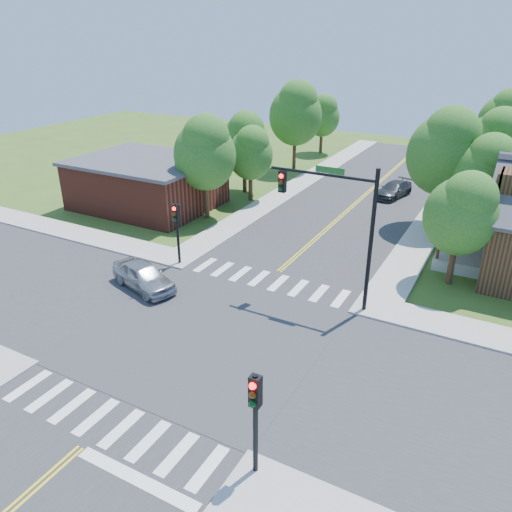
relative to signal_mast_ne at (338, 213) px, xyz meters
The scene contains 25 objects.
ground 8.37m from the signal_mast_ne, 125.00° to the right, with size 100.00×100.00×0.00m, color #39551A.
road_ns 8.36m from the signal_mast_ne, 125.00° to the right, with size 10.00×90.00×0.04m, color #2D2D30.
road_ew 8.36m from the signal_mast_ne, 125.00° to the right, with size 90.00×10.00×0.04m, color #2D2D30.
intersection_patch 8.37m from the signal_mast_ne, 125.00° to the right, with size 10.20×10.20×0.06m, color #2D2D30.
sidewalk_nw 22.73m from the signal_mast_ne, 152.60° to the left, with size 40.00×40.00×0.14m.
crosswalk_north 6.23m from the signal_mast_ne, behind, with size 8.85×2.00×0.01m.
crosswalk_south 13.32m from the signal_mast_ne, 108.36° to the right, with size 8.85×2.00×0.01m.
centerline 8.34m from the signal_mast_ne, 125.00° to the right, with size 0.30×90.00×0.01m.
stop_bar 14.12m from the signal_mast_ne, 96.11° to the right, with size 4.60×0.45×0.09m, color white.
signal_mast_ne is the anchor object (origin of this frame).
signal_pole_se 11.55m from the signal_mast_ne, 81.44° to the right, with size 0.34×0.42×3.80m.
signal_pole_nw 9.76m from the signal_mast_ne, behind, with size 0.34×0.42×3.80m.
building_nw 19.87m from the signal_mast_ne, 157.21° to the left, with size 10.40×8.40×3.73m.
tree_e_a 7.12m from the signal_mast_ne, 45.81° to the left, with size 3.75×3.56×6.38m.
tree_e_b 13.63m from the signal_mast_ne, 67.58° to the left, with size 4.13×3.92×7.02m.
tree_e_c 21.04m from the signal_mast_ne, 76.07° to the left, with size 4.47×4.25×7.60m.
tree_e_d 29.75m from the signal_mast_ne, 80.13° to the left, with size 4.77×4.53×8.10m.
tree_w_a 14.52m from the signal_mast_ne, 149.08° to the left, with size 4.45×4.23×7.57m.
tree_w_b 19.43m from the signal_mast_ne, 132.66° to the left, with size 4.02×3.81×6.83m.
tree_w_c 26.04m from the signal_mast_ne, 118.67° to the left, with size 5.02×4.77×8.54m.
tree_w_d 33.62m from the signal_mast_ne, 112.66° to the left, with size 3.76×3.57×6.39m.
tree_house 13.79m from the signal_mast_ne, 79.37° to the left, with size 4.91×4.66×8.34m.
tree_bldg 17.16m from the signal_mast_ne, 132.82° to the left, with size 3.57×3.39×6.07m.
car_silver 10.78m from the signal_mast_ne, 160.65° to the right, with size 4.58×2.93×1.45m, color #A8ACAF.
car_dgrey 19.44m from the signal_mast_ne, 95.31° to the left, with size 2.64×4.50×1.22m, color #323437.
Camera 1 is at (11.07, -15.64, 12.77)m, focal length 35.00 mm.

